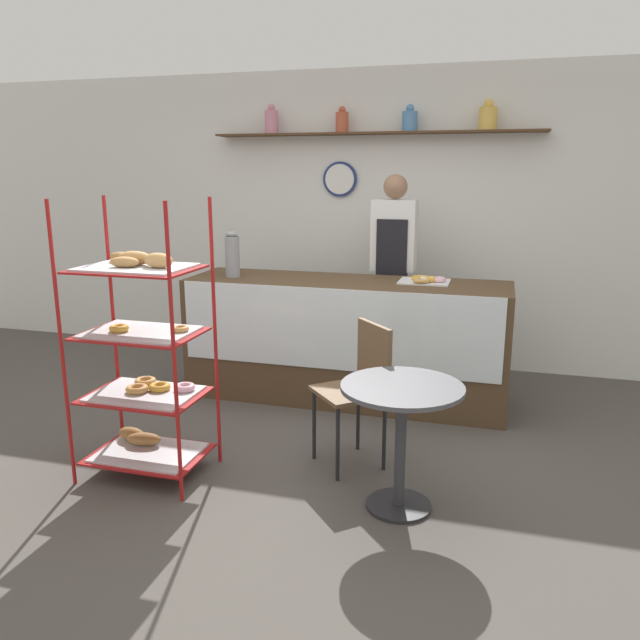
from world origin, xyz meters
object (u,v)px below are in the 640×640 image
(person_worker, at_px, (393,270))
(cafe_table, at_px, (401,417))
(coffee_carafe, at_px, (232,255))
(pastry_rack, at_px, (143,356))
(cafe_chair, at_px, (361,379))
(donut_tray_counter, at_px, (426,280))

(person_worker, xyz_separation_m, cafe_table, (0.41, -2.13, -0.45))
(person_worker, relative_size, coffee_carafe, 4.81)
(pastry_rack, distance_m, cafe_table, 1.55)
(pastry_rack, bearing_deg, cafe_chair, 22.14)
(cafe_table, xyz_separation_m, coffee_carafe, (-1.62, 1.52, 0.61))
(coffee_carafe, distance_m, donut_tray_counter, 1.56)
(person_worker, bearing_deg, coffee_carafe, -152.87)
(person_worker, distance_m, cafe_table, 2.22)
(person_worker, distance_m, donut_tray_counter, 0.58)
(person_worker, bearing_deg, cafe_chair, -86.94)
(person_worker, relative_size, cafe_chair, 1.98)
(cafe_table, bearing_deg, cafe_chair, 124.04)
(cafe_table, relative_size, coffee_carafe, 1.92)
(cafe_table, xyz_separation_m, cafe_chair, (-0.33, 0.48, 0.02))
(person_worker, height_order, cafe_chair, person_worker)
(cafe_chair, height_order, coffee_carafe, coffee_carafe)
(coffee_carafe, bearing_deg, cafe_table, -43.04)
(pastry_rack, height_order, cafe_table, pastry_rack)
(person_worker, xyz_separation_m, coffee_carafe, (-1.21, -0.62, 0.16))
(cafe_table, bearing_deg, person_worker, 101.00)
(person_worker, bearing_deg, pastry_rack, -117.59)
(cafe_chair, bearing_deg, cafe_table, -8.29)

